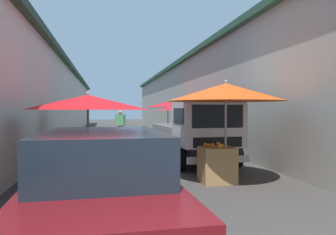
{
  "coord_description": "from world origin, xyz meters",
  "views": [
    {
      "loc": [
        -1.04,
        1.28,
        1.73
      ],
      "look_at": [
        10.65,
        -0.97,
        1.45
      ],
      "focal_mm": 34.97,
      "sensor_mm": 36.0,
      "label": 1
    }
  ],
  "objects": [
    {
      "name": "vendor_by_crates",
      "position": [
        17.59,
        0.43,
        0.99
      ],
      "size": [
        0.42,
        0.59,
        1.7
      ],
      "color": "navy",
      "rests_on": "ground"
    },
    {
      "name": "plastic_stool",
      "position": [
        12.31,
        2.04,
        0.33
      ],
      "size": [
        0.3,
        0.3,
        0.43
      ],
      "color": "#1E8C3F",
      "rests_on": "ground"
    },
    {
      "name": "fruit_stall_near_right",
      "position": [
        16.6,
        -2.09,
        1.74
      ],
      "size": [
        2.54,
        2.54,
        2.26
      ],
      "color": "#9E9EA3",
      "rests_on": "ground"
    },
    {
      "name": "hatchback_car",
      "position": [
        3.17,
        1.33,
        0.74
      ],
      "size": [
        3.95,
        2.01,
        1.45
      ],
      "color": "#600F14",
      "rests_on": "ground"
    },
    {
      "name": "ground",
      "position": [
        13.5,
        0.0,
        0.0
      ],
      "size": [
        90.0,
        90.0,
        0.0
      ],
      "primitive_type": "plane",
      "color": "#3D3A38"
    },
    {
      "name": "delivery_truck",
      "position": [
        8.74,
        -1.61,
        1.04
      ],
      "size": [
        5.0,
        2.17,
        2.08
      ],
      "color": "black",
      "rests_on": "ground"
    },
    {
      "name": "fruit_stall_far_right",
      "position": [
        6.34,
        -1.52,
        1.94
      ],
      "size": [
        2.8,
        2.8,
        2.44
      ],
      "color": "#9E9EA3",
      "rests_on": "ground"
    },
    {
      "name": "fruit_stall_near_left",
      "position": [
        6.88,
        1.7,
        1.74
      ],
      "size": [
        2.9,
        2.9,
        2.16
      ],
      "color": "#9E9EA3",
      "rests_on": "ground"
    },
    {
      "name": "fruit_stall_far_left",
      "position": [
        10.66,
        1.84,
        1.64
      ],
      "size": [
        2.4,
        2.4,
        2.21
      ],
      "color": "#9E9EA3",
      "rests_on": "ground"
    },
    {
      "name": "fruit_stall_mid_lane",
      "position": [
        13.15,
        -2.08,
        1.6
      ],
      "size": [
        2.3,
        2.3,
        2.09
      ],
      "color": "#9E9EA3",
      "rests_on": "ground"
    },
    {
      "name": "building_right_concrete",
      "position": [
        15.75,
        -6.87,
        2.43
      ],
      "size": [
        49.8,
        7.5,
        4.85
      ],
      "color": "#A39E93",
      "rests_on": "ground"
    }
  ]
}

